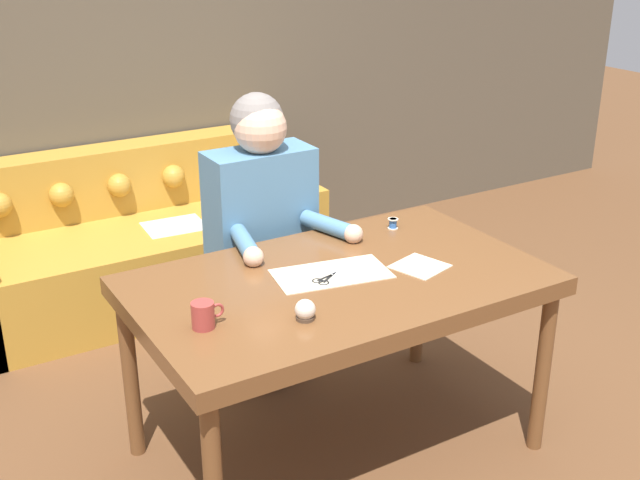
# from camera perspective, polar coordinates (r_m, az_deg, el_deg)

# --- Properties ---
(ground_plane) EXTENTS (16.00, 16.00, 0.00)m
(ground_plane) POSITION_cam_1_polar(r_m,az_deg,el_deg) (3.33, 0.03, -15.11)
(ground_plane) COLOR brown
(wall_back) EXTENTS (8.00, 0.06, 2.60)m
(wall_back) POSITION_cam_1_polar(r_m,az_deg,el_deg) (4.72, -14.15, 12.83)
(wall_back) COLOR brown
(wall_back) RESTS_ON ground_plane
(dining_table) EXTENTS (1.52, 0.92, 0.77)m
(dining_table) POSITION_cam_1_polar(r_m,az_deg,el_deg) (3.00, 1.32, -3.88)
(dining_table) COLOR brown
(dining_table) RESTS_ON ground_plane
(couch) EXTENTS (1.98, 0.84, 0.81)m
(couch) POSITION_cam_1_polar(r_m,az_deg,el_deg) (4.56, -13.18, -0.57)
(couch) COLOR #B7842D
(couch) RESTS_ON ground_plane
(person) EXTENTS (0.54, 0.56, 1.34)m
(person) POSITION_cam_1_polar(r_m,az_deg,el_deg) (3.51, -4.12, 0.09)
(person) COLOR #33281E
(person) RESTS_ON ground_plane
(pattern_paper_main) EXTENTS (0.46, 0.30, 0.00)m
(pattern_paper_main) POSITION_cam_1_polar(r_m,az_deg,el_deg) (2.99, 0.82, -2.42)
(pattern_paper_main) COLOR beige
(pattern_paper_main) RESTS_ON dining_table
(pattern_paper_offcut) EXTENTS (0.23, 0.23, 0.00)m
(pattern_paper_offcut) POSITION_cam_1_polar(r_m,az_deg,el_deg) (3.08, 7.10, -1.87)
(pattern_paper_offcut) COLOR beige
(pattern_paper_offcut) RESTS_ON dining_table
(scissors) EXTENTS (0.21, 0.14, 0.01)m
(scissors) POSITION_cam_1_polar(r_m,az_deg,el_deg) (2.96, 0.56, -2.70)
(scissors) COLOR silver
(scissors) RESTS_ON dining_table
(mug) EXTENTS (0.11, 0.08, 0.09)m
(mug) POSITION_cam_1_polar(r_m,az_deg,el_deg) (2.63, -8.28, -5.30)
(mug) COLOR #9E3833
(mug) RESTS_ON dining_table
(thread_spool) EXTENTS (0.04, 0.04, 0.05)m
(thread_spool) POSITION_cam_1_polar(r_m,az_deg,el_deg) (3.43, 5.21, 1.17)
(thread_spool) COLOR #3366B2
(thread_spool) RESTS_ON dining_table
(pin_cushion) EXTENTS (0.07, 0.07, 0.07)m
(pin_cushion) POSITION_cam_1_polar(r_m,az_deg,el_deg) (2.66, -1.06, -5.04)
(pin_cushion) COLOR #4C3828
(pin_cushion) RESTS_ON dining_table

